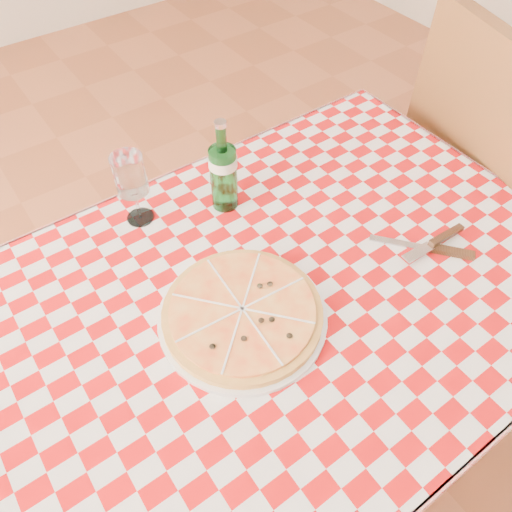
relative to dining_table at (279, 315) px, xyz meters
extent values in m
plane|color=brown|center=(0.00, 0.00, -0.66)|extent=(6.00, 6.00, 0.00)
cube|color=brown|center=(0.00, 0.00, 0.07)|extent=(1.20, 0.80, 0.04)
cylinder|color=brown|center=(0.54, -0.34, -0.30)|extent=(0.06, 0.06, 0.71)
cylinder|color=brown|center=(-0.54, 0.34, -0.30)|extent=(0.06, 0.06, 0.71)
cylinder|color=brown|center=(0.54, 0.34, -0.30)|extent=(0.06, 0.06, 0.71)
cube|color=#A70A0B|center=(0.00, 0.00, 0.09)|extent=(1.30, 0.90, 0.01)
cube|color=brown|center=(0.93, 0.06, -0.15)|extent=(0.59, 0.59, 0.04)
cylinder|color=brown|center=(0.68, -0.08, -0.42)|extent=(0.04, 0.04, 0.48)
cylinder|color=brown|center=(0.79, 0.31, -0.42)|extent=(0.04, 0.04, 0.48)
cylinder|color=brown|center=(1.18, 0.20, -0.42)|extent=(0.04, 0.04, 0.48)
cube|color=brown|center=(0.72, 0.12, 0.13)|extent=(0.17, 0.47, 0.52)
camera|label=1|loc=(-0.39, -0.46, 0.92)|focal=35.00mm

